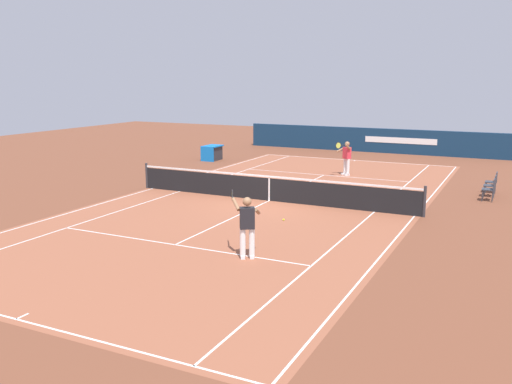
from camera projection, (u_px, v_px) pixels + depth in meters
ground_plane at (269, 201)px, 21.29m from camera, size 60.00×60.00×0.00m
court_slab at (269, 201)px, 21.29m from camera, size 24.20×11.40×0.00m
court_line_markings at (269, 201)px, 21.29m from camera, size 23.85×11.05×0.01m
tennis_net at (269, 188)px, 21.19m from camera, size 0.10×11.70×1.08m
stadium_barrier at (374, 140)px, 35.13m from camera, size 0.26×17.00×1.53m
tennis_player_near at (247, 224)px, 14.31m from camera, size 0.83×1.03×1.70m
tennis_player_far at (346, 156)px, 26.69m from camera, size 1.17×0.75×1.70m
tennis_ball at (284, 220)px, 18.31m from camera, size 0.07×0.07×0.07m
spectator_chair_0 at (493, 181)px, 22.62m from camera, size 0.44×0.44×0.88m
spectator_chair_1 at (492, 184)px, 21.86m from camera, size 0.44×0.44×0.88m
spectator_chair_2 at (491, 188)px, 21.11m from camera, size 0.44×0.44×0.88m
equipment_cart_tarped at (212, 153)px, 31.72m from camera, size 1.25×0.84×0.85m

